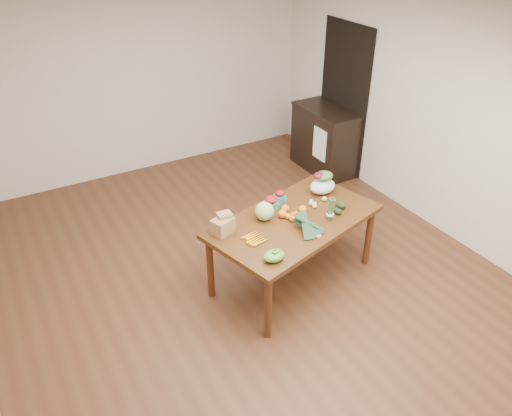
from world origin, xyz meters
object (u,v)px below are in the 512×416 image
mandarin_cluster (296,215)px  kale_bunch (311,226)px  dining_table (293,250)px  cabinet (324,140)px  asparagus_bundle (331,209)px  paper_bag (223,224)px  salad_bag (323,184)px  cabbage (264,211)px

mandarin_cluster → kale_bunch: bearing=-91.8°
mandarin_cluster → dining_table: bearing=113.8°
dining_table → cabinet: bearing=31.8°
kale_bunch → asparagus_bundle: bearing=2.5°
cabinet → paper_bag: size_ratio=3.81×
mandarin_cluster → asparagus_bundle: size_ratio=0.72×
salad_bag → asparagus_bundle: bearing=-118.3°
cabinet → paper_bag: same height
cabbage → asparagus_bundle: 0.65m
cabinet → dining_table: bearing=-133.4°
cabinet → mandarin_cluster: (-1.81, -1.93, 0.33)m
dining_table → kale_bunch: kale_bunch is taller
cabbage → asparagus_bundle: size_ratio=0.76×
paper_bag → dining_table: bearing=-11.0°
kale_bunch → salad_bag: size_ratio=1.38×
paper_bag → cabinet: bearing=35.1°
cabinet → cabbage: size_ratio=5.39×
mandarin_cluster → salad_bag: bearing=29.0°
asparagus_bundle → mandarin_cluster: bearing=134.8°
dining_table → cabbage: 0.56m
mandarin_cluster → salad_bag: 0.63m
kale_bunch → asparagus_bundle: 0.32m
kale_bunch → cabinet: bearing=35.6°
mandarin_cluster → asparagus_bundle: (0.29, -0.17, 0.08)m
paper_bag → cabbage: size_ratio=1.41×
cabinet → mandarin_cluster: size_ratio=5.67×
asparagus_bundle → paper_bag: bearing=147.6°
paper_bag → cabbage: 0.46m
mandarin_cluster → salad_bag: size_ratio=0.62×
dining_table → salad_bag: size_ratio=5.95×
cabbage → cabinet: bearing=40.5°
cabinet → salad_bag: bearing=-127.7°
dining_table → asparagus_bundle: bearing=-46.5°
kale_bunch → asparagus_bundle: (0.30, 0.09, 0.05)m
asparagus_bundle → cabbage: bearing=134.5°
asparagus_bundle → salad_bag: 0.54m
kale_bunch → mandarin_cluster: bearing=73.4°
mandarin_cluster → asparagus_bundle: 0.35m
cabinet → kale_bunch: 2.87m
mandarin_cluster → kale_bunch: 0.27m
paper_bag → salad_bag: bearing=6.7°
mandarin_cluster → kale_bunch: kale_bunch is taller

